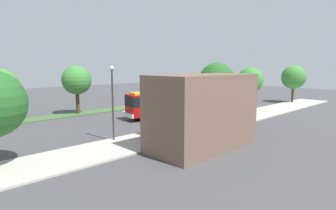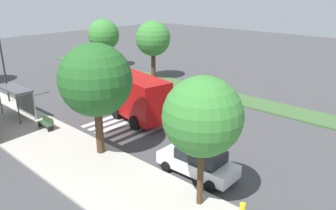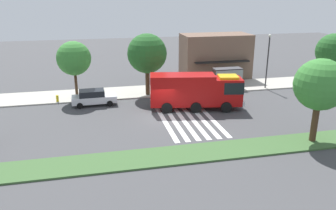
{
  "view_description": "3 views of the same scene",
  "coord_description": "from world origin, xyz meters",
  "px_view_note": "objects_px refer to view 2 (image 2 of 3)",
  "views": [
    {
      "loc": [
        27.65,
        28.17,
        6.79
      ],
      "look_at": [
        2.31,
        1.6,
        1.52
      ],
      "focal_mm": 29.48,
      "sensor_mm": 36.0,
      "label": 1
    },
    {
      "loc": [
        -16.47,
        18.76,
        10.07
      ],
      "look_at": [
        0.49,
        0.27,
        1.26
      ],
      "focal_mm": 35.21,
      "sensor_mm": 36.0,
      "label": 2
    },
    {
      "loc": [
        -6.38,
        -29.98,
        11.56
      ],
      "look_at": [
        0.45,
        0.34,
        1.13
      ],
      "focal_mm": 36.24,
      "sensor_mm": 36.0,
      "label": 3
    }
  ],
  "objects_px": {
    "parked_car_west": "(198,161)",
    "median_tree_far_west": "(153,39)",
    "sidewalk_tree_center": "(96,81)",
    "street_lamp": "(3,61)",
    "median_tree_west": "(104,35)",
    "fire_hydrant": "(242,210)",
    "bench_near_shelter": "(46,123)",
    "bus_stop_shelter": "(20,96)",
    "sidewalk_tree_west": "(203,117)",
    "fire_truck": "(126,91)"
  },
  "relations": [
    {
      "from": "bus_stop_shelter",
      "to": "street_lamp",
      "type": "bearing_deg",
      "value": -10.31
    },
    {
      "from": "fire_truck",
      "to": "parked_car_west",
      "type": "height_order",
      "value": "fire_truck"
    },
    {
      "from": "parked_car_west",
      "to": "street_lamp",
      "type": "height_order",
      "value": "street_lamp"
    },
    {
      "from": "fire_truck",
      "to": "sidewalk_tree_center",
      "type": "bearing_deg",
      "value": 136.27
    },
    {
      "from": "bus_stop_shelter",
      "to": "median_tree_far_west",
      "type": "bearing_deg",
      "value": -87.57
    },
    {
      "from": "parked_car_west",
      "to": "median_tree_west",
      "type": "xyz_separation_m",
      "value": [
        26.32,
        -13.5,
        3.51
      ]
    },
    {
      "from": "fire_hydrant",
      "to": "median_tree_west",
      "type": "bearing_deg",
      "value": -26.73
    },
    {
      "from": "sidewalk_tree_center",
      "to": "median_tree_far_west",
      "type": "relative_size",
      "value": 1.06
    },
    {
      "from": "fire_truck",
      "to": "median_tree_west",
      "type": "xyz_separation_m",
      "value": [
        15.87,
        -9.84,
        2.33
      ]
    },
    {
      "from": "parked_car_west",
      "to": "fire_hydrant",
      "type": "xyz_separation_m",
      "value": [
        -3.88,
        1.7,
        -0.37
      ]
    },
    {
      "from": "median_tree_far_west",
      "to": "median_tree_west",
      "type": "height_order",
      "value": "median_tree_far_west"
    },
    {
      "from": "bench_near_shelter",
      "to": "median_tree_west",
      "type": "relative_size",
      "value": 0.25
    },
    {
      "from": "parked_car_west",
      "to": "bus_stop_shelter",
      "type": "distance_m",
      "value": 16.6
    },
    {
      "from": "bench_near_shelter",
      "to": "sidewalk_tree_center",
      "type": "height_order",
      "value": "sidewalk_tree_center"
    },
    {
      "from": "median_tree_far_west",
      "to": "bus_stop_shelter",
      "type": "bearing_deg",
      "value": 92.43
    },
    {
      "from": "sidewalk_tree_center",
      "to": "fire_hydrant",
      "type": "relative_size",
      "value": 10.06
    },
    {
      "from": "bus_stop_shelter",
      "to": "median_tree_far_west",
      "type": "relative_size",
      "value": 0.53
    },
    {
      "from": "sidewalk_tree_center",
      "to": "street_lamp",
      "type": "bearing_deg",
      "value": -1.55
    },
    {
      "from": "fire_truck",
      "to": "median_tree_far_west",
      "type": "distance_m",
      "value": 12.16
    },
    {
      "from": "fire_hydrant",
      "to": "bus_stop_shelter",
      "type": "bearing_deg",
      "value": 2.67
    },
    {
      "from": "street_lamp",
      "to": "median_tree_far_west",
      "type": "relative_size",
      "value": 0.99
    },
    {
      "from": "street_lamp",
      "to": "median_tree_far_west",
      "type": "height_order",
      "value": "median_tree_far_west"
    },
    {
      "from": "street_lamp",
      "to": "median_tree_far_west",
      "type": "xyz_separation_m",
      "value": [
        -3.96,
        -15.3,
        0.75
      ]
    },
    {
      "from": "street_lamp",
      "to": "sidewalk_tree_center",
      "type": "distance_m",
      "value": 14.82
    },
    {
      "from": "sidewalk_tree_west",
      "to": "median_tree_far_west",
      "type": "distance_m",
      "value": 24.52
    },
    {
      "from": "bench_near_shelter",
      "to": "median_tree_far_west",
      "type": "bearing_deg",
      "value": -73.82
    },
    {
      "from": "bench_near_shelter",
      "to": "fire_hydrant",
      "type": "relative_size",
      "value": 2.29
    },
    {
      "from": "median_tree_far_west",
      "to": "street_lamp",
      "type": "bearing_deg",
      "value": 75.5
    },
    {
      "from": "fire_truck",
      "to": "bench_near_shelter",
      "type": "bearing_deg",
      "value": 83.58
    },
    {
      "from": "sidewalk_tree_west",
      "to": "parked_car_west",
      "type": "bearing_deg",
      "value": -50.82
    },
    {
      "from": "parked_car_west",
      "to": "median_tree_far_west",
      "type": "distance_m",
      "value": 22.09
    },
    {
      "from": "bus_stop_shelter",
      "to": "street_lamp",
      "type": "xyz_separation_m",
      "value": [
        4.64,
        -0.84,
        2.13
      ]
    },
    {
      "from": "bus_stop_shelter",
      "to": "median_tree_west",
      "type": "xyz_separation_m",
      "value": [
        9.96,
        -16.15,
        2.48
      ]
    },
    {
      "from": "fire_truck",
      "to": "bus_stop_shelter",
      "type": "height_order",
      "value": "fire_truck"
    },
    {
      "from": "parked_car_west",
      "to": "bench_near_shelter",
      "type": "height_order",
      "value": "parked_car_west"
    },
    {
      "from": "parked_car_west",
      "to": "median_tree_far_west",
      "type": "height_order",
      "value": "median_tree_far_west"
    },
    {
      "from": "bench_near_shelter",
      "to": "sidewalk_tree_west",
      "type": "xyz_separation_m",
      "value": [
        -14.15,
        -0.45,
        4.11
      ]
    },
    {
      "from": "sidewalk_tree_west",
      "to": "fire_hydrant",
      "type": "height_order",
      "value": "sidewalk_tree_west"
    },
    {
      "from": "street_lamp",
      "to": "median_tree_west",
      "type": "xyz_separation_m",
      "value": [
        5.31,
        -15.3,
        0.36
      ]
    },
    {
      "from": "bench_near_shelter",
      "to": "sidewalk_tree_west",
      "type": "bearing_deg",
      "value": -178.18
    },
    {
      "from": "fire_truck",
      "to": "bench_near_shelter",
      "type": "xyz_separation_m",
      "value": [
        1.91,
        6.31,
        -1.46
      ]
    },
    {
      "from": "fire_truck",
      "to": "sidewalk_tree_west",
      "type": "relative_size",
      "value": 1.52
    },
    {
      "from": "median_tree_far_west",
      "to": "fire_hydrant",
      "type": "relative_size",
      "value": 9.52
    },
    {
      "from": "sidewalk_tree_west",
      "to": "sidewalk_tree_center",
      "type": "bearing_deg",
      "value": 0.0
    },
    {
      "from": "bus_stop_shelter",
      "to": "sidewalk_tree_west",
      "type": "relative_size",
      "value": 0.54
    },
    {
      "from": "fire_truck",
      "to": "sidewalk_tree_west",
      "type": "height_order",
      "value": "sidewalk_tree_west"
    },
    {
      "from": "sidewalk_tree_center",
      "to": "median_tree_west",
      "type": "xyz_separation_m",
      "value": [
        20.1,
        -15.7,
        -0.54
      ]
    },
    {
      "from": "street_lamp",
      "to": "sidewalk_tree_west",
      "type": "height_order",
      "value": "street_lamp"
    },
    {
      "from": "parked_car_west",
      "to": "fire_hydrant",
      "type": "height_order",
      "value": "parked_car_west"
    },
    {
      "from": "bus_stop_shelter",
      "to": "median_tree_far_west",
      "type": "height_order",
      "value": "median_tree_far_west"
    }
  ]
}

